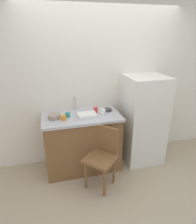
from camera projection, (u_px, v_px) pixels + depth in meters
ground_plane at (119, 188)px, 2.81m from camera, size 8.00×8.00×0.00m
back_wall at (101, 85)px, 3.21m from camera, size 4.80×0.10×2.60m
cabinet_base at (82, 143)px, 3.13m from camera, size 1.16×0.60×0.89m
countertop at (81, 117)px, 2.95m from camera, size 1.20×0.64×0.04m
faucet at (75, 103)px, 3.11m from camera, size 0.02×0.02×0.23m
refrigerator at (143, 120)px, 3.26m from camera, size 0.64×0.61×1.48m
chair at (102, 155)px, 2.72m from camera, size 0.57×0.57×0.89m
dish_tray at (87, 115)px, 2.89m from camera, size 0.28×0.20×0.05m
terracotta_bowl at (54, 117)px, 2.82m from camera, size 0.18×0.18×0.07m
hotplate at (107, 110)px, 3.13m from camera, size 0.17×0.17×0.02m
cup_white at (103, 112)px, 2.93m from camera, size 0.07×0.07×0.10m
cup_teal at (68, 115)px, 2.87m from camera, size 0.07×0.07×0.07m
cup_red at (96, 110)px, 3.02m from camera, size 0.07×0.07×0.09m
cup_orange at (64, 118)px, 2.77m from camera, size 0.07×0.07×0.08m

